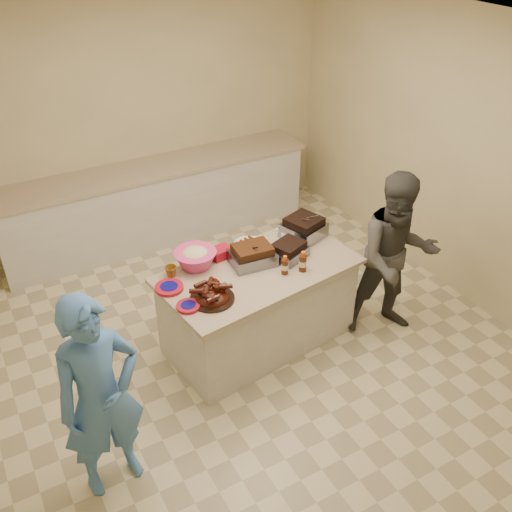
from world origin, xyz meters
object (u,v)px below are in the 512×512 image
plastic_cup (171,276)px  guest_blue (117,475)px  roasting_pan (303,236)px  rib_platter (212,299)px  mustard_bottle (240,273)px  coleslaw_bowl (196,266)px  island (259,340)px  guest_gray (385,325)px  bbq_bottle_a (285,274)px  bbq_bottle_b (302,271)px

plastic_cup → guest_blue: bearing=-131.6°
roasting_pan → rib_platter: bearing=-177.0°
rib_platter → mustard_bottle: (0.36, 0.22, 0.00)m
coleslaw_bowl → plastic_cup: size_ratio=3.56×
rib_platter → island: bearing=19.7°
guest_blue → guest_gray: bearing=-0.5°
bbq_bottle_a → plastic_cup: (-0.84, 0.43, 0.00)m
island → plastic_cup: plastic_cup is taller
coleslaw_bowl → bbq_bottle_b: bearing=-33.5°
roasting_pan → bbq_bottle_b: (-0.31, -0.46, 0.00)m
rib_platter → roasting_pan: size_ratio=1.07×
island → mustard_bottle: size_ratio=15.36×
guest_blue → roasting_pan: bearing=17.0°
bbq_bottle_b → guest_blue: bbq_bottle_b is taller
island → guest_blue: size_ratio=1.08×
guest_blue → guest_gray: (2.73, 0.34, 0.00)m
plastic_cup → bbq_bottle_b: bearing=-25.0°
mustard_bottle → guest_gray: bearing=-18.3°
coleslaw_bowl → guest_gray: coleslaw_bowl is taller
mustard_bottle → plastic_cup: bearing=155.9°
roasting_pan → mustard_bottle: roasting_pan is taller
bbq_bottle_a → mustard_bottle: 0.37m
coleslaw_bowl → guest_gray: bearing=-23.7°
mustard_bottle → guest_gray: 1.60m
bbq_bottle_a → coleslaw_bowl: bearing=142.4°
island → plastic_cup: 1.08m
bbq_bottle_b → mustard_bottle: (-0.47, 0.23, 0.00)m
roasting_pan → plastic_cup: size_ratio=3.24×
island → coleslaw_bowl: 0.96m
roasting_pan → guest_blue: roasting_pan is taller
rib_platter → guest_blue: (-1.05, -0.56, -0.80)m
bbq_bottle_b → mustard_bottle: 0.52m
island → roasting_pan: (0.61, 0.26, 0.80)m
guest_blue → guest_gray: guest_gray is taller
island → guest_gray: bearing=-26.8°
island → guest_gray: 1.22m
island → roasting_pan: bearing=15.4°
coleslaw_bowl → plastic_cup: 0.24m
plastic_cup → island: bearing=-20.8°
roasting_pan → plastic_cup: (-1.30, 0.00, 0.00)m
roasting_pan → guest_gray: (0.53, -0.66, -0.80)m
rib_platter → plastic_cup: rib_platter is taller
island → bbq_bottle_a: bearing=-54.8°
plastic_cup → guest_gray: size_ratio=0.07×
plastic_cup → guest_blue: plastic_cup is taller
rib_platter → bbq_bottle_a: bearing=1.9°
island → mustard_bottle: (-0.17, 0.03, 0.80)m
island → guest_blue: bearing=-162.0°
mustard_bottle → guest_blue: size_ratio=0.07×
mustard_bottle → guest_blue: bearing=-151.2°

